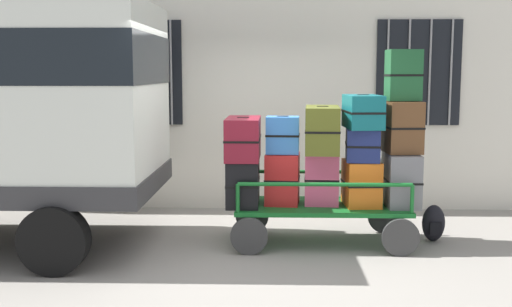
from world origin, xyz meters
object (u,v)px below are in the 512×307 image
suitcase_left_bottom (243,182)px  backpack (434,223)px  suitcase_left_middle (243,138)px  suitcase_midright_bottom (361,183)px  luggage_cart (321,212)px  suitcase_right_top (403,75)px  suitcase_right_middle (402,127)px  suitcase_center_middle (322,129)px  suitcase_midright_middle (362,145)px  suitcase_right_bottom (401,179)px  suitcase_midleft_bottom (282,179)px  suitcase_midright_top (363,112)px  suitcase_center_bottom (322,179)px  suitcase_midleft_middle (283,135)px

suitcase_left_bottom → backpack: 2.33m
suitcase_left_middle → suitcase_left_bottom: bearing=-90.0°
suitcase_left_bottom → suitcase_midright_bottom: (1.38, -0.02, -0.00)m
luggage_cart → suitcase_right_top: (0.92, 0.03, 1.60)m
suitcase_midright_bottom → suitcase_right_middle: 0.80m
suitcase_center_middle → backpack: 1.76m
suitcase_center_middle → suitcase_right_middle: suitcase_right_middle is taller
suitcase_left_bottom → suitcase_midright_middle: 1.45m
suitcase_right_bottom → suitcase_midright_bottom: bearing=-175.2°
suitcase_midleft_bottom → suitcase_right_middle: size_ratio=1.01×
suitcase_midright_top → suitcase_midright_bottom: bearing=-90.0°
suitcase_right_top → backpack: bearing=11.4°
suitcase_center_middle → backpack: (1.35, 0.08, -1.13)m
suitcase_left_bottom → suitcase_right_top: suitcase_right_top is taller
suitcase_left_bottom → suitcase_midleft_bottom: (0.46, 0.03, 0.04)m
luggage_cart → suitcase_center_bottom: bearing=90.0°
suitcase_midleft_middle → backpack: suitcase_midleft_middle is taller
suitcase_center_middle → suitcase_midright_top: 0.51m
suitcase_midright_bottom → suitcase_midright_middle: (0.00, -0.01, 0.45)m
suitcase_left_bottom → suitcase_left_middle: 0.51m
suitcase_left_middle → suitcase_right_bottom: (1.84, -0.00, -0.47)m
suitcase_left_bottom → suitcase_center_bottom: suitcase_center_bottom is taller
suitcase_center_middle → suitcase_right_middle: size_ratio=1.41×
suitcase_midright_top → backpack: bearing=8.6°
suitcase_midleft_middle → suitcase_midright_top: bearing=-0.4°
suitcase_left_middle → suitcase_right_bottom: suitcase_left_middle is taller
luggage_cart → suitcase_midright_bottom: suitcase_midright_bottom is taller
suitcase_midright_top → suitcase_midleft_bottom: bearing=177.3°
luggage_cart → suitcase_midright_middle: suitcase_midright_middle is taller
suitcase_right_top → suitcase_left_bottom: bearing=-179.0°
suitcase_midleft_bottom → suitcase_right_bottom: (1.38, -0.01, 0.01)m
luggage_cart → suitcase_left_middle: (-0.92, 0.02, 0.87)m
suitcase_left_middle → suitcase_midleft_bottom: bearing=1.3°
luggage_cart → suitcase_left_middle: 1.27m
suitcase_left_middle → backpack: 2.49m
backpack → suitcase_center_bottom: bearing=-175.0°
suitcase_midright_bottom → backpack: (0.89, 0.14, -0.51)m
suitcase_left_bottom → suitcase_right_middle: 1.95m
suitcase_left_bottom → suitcase_right_bottom: bearing=0.5°
suitcase_midleft_bottom → suitcase_right_middle: 1.51m
suitcase_left_bottom → suitcase_midright_top: bearing=-0.6°
suitcase_midleft_middle → suitcase_right_top: (1.38, 0.04, 0.69)m
suitcase_midleft_bottom → suitcase_midright_bottom: (0.92, -0.05, -0.04)m
suitcase_center_bottom → suitcase_center_middle: size_ratio=0.73×
suitcase_midright_bottom → suitcase_right_bottom: size_ratio=0.79×
suitcase_midright_top → suitcase_right_middle: size_ratio=1.16×
luggage_cart → suitcase_center_middle: 0.98m
suitcase_center_middle → suitcase_right_bottom: size_ratio=1.20×
suitcase_left_middle → suitcase_center_middle: (0.92, 0.02, 0.11)m
suitcase_midleft_bottom → suitcase_right_middle: bearing=0.0°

